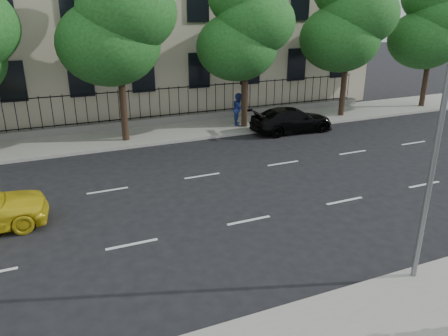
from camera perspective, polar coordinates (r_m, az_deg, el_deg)
name	(u,v)px	position (r m, az deg, el deg)	size (l,w,h in m)	color
ground	(287,257)	(13.10, 8.22, -11.44)	(120.00, 120.00, 0.00)	black
far_sidewalk	(159,133)	(25.08, -8.53, 4.54)	(60.00, 4.00, 0.15)	gray
lane_markings	(223,196)	(16.83, -0.15, -3.62)	(49.60, 4.62, 0.01)	silver
iron_fence	(151,117)	(26.53, -9.57, 6.64)	(30.00, 0.50, 2.20)	slate
street_light	(428,84)	(11.56, 25.11, 9.96)	(0.25, 3.32, 8.05)	slate
tree_c	(116,15)	(23.09, -13.92, 18.79)	(5.89, 5.50, 9.80)	#382619
tree_d	(245,25)	(25.30, 2.79, 18.13)	(5.34, 4.94, 8.84)	#382619
tree_e	(349,17)	(29.05, 16.00, 18.43)	(5.71, 5.31, 9.46)	#382619
tree_f	(433,21)	(33.86, 25.66, 16.93)	(5.52, 5.12, 9.01)	#382619
black_sedan	(292,120)	(25.47, 8.83, 6.25)	(1.98, 4.88, 1.42)	black
pedestrian_far	(239,109)	(26.15, 1.95, 7.71)	(0.91, 0.71, 1.88)	navy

